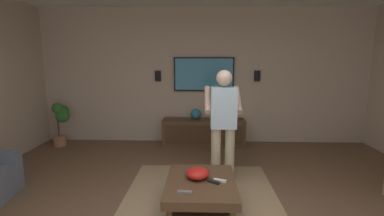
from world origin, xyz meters
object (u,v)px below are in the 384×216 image
(remote_black, at_px, (214,182))
(vase_round, at_px, (196,114))
(tv, at_px, (204,74))
(potted_plant_tall, at_px, (61,119))
(remote_white, at_px, (220,180))
(coffee_table, at_px, (201,189))
(remote_grey, at_px, (185,192))
(bowl, at_px, (198,173))
(wall_speaker_right, at_px, (158,76))
(person_standing, at_px, (223,120))
(media_console, at_px, (204,132))
(wall_speaker_left, at_px, (257,76))

(remote_black, relative_size, vase_round, 0.68)
(tv, height_order, potted_plant_tall, tv)
(potted_plant_tall, relative_size, remote_white, 6.13)
(coffee_table, xyz_separation_m, remote_white, (-0.01, -0.22, 0.12))
(remote_grey, bearing_deg, bowl, -106.35)
(coffee_table, relative_size, wall_speaker_right, 4.55)
(person_standing, bearing_deg, potted_plant_tall, 62.73)
(media_console, height_order, remote_grey, media_console)
(media_console, height_order, remote_black, media_console)
(coffee_table, distance_m, potted_plant_tall, 3.80)
(media_console, bearing_deg, potted_plant_tall, -86.97)
(remote_white, height_order, remote_black, same)
(bowl, height_order, vase_round, vase_round)
(person_standing, height_order, vase_round, person_standing)
(remote_grey, xyz_separation_m, wall_speaker_left, (3.17, -1.33, 1.03))
(potted_plant_tall, distance_m, remote_black, 3.94)
(media_console, height_order, wall_speaker_right, wall_speaker_right)
(tv, xyz_separation_m, person_standing, (-1.99, -0.27, -0.54))
(media_console, height_order, person_standing, person_standing)
(tv, bearing_deg, media_console, 0.00)
(tv, relative_size, person_standing, 0.77)
(media_console, distance_m, wall_speaker_right, 1.53)
(potted_plant_tall, xyz_separation_m, wall_speaker_right, (0.41, -1.96, 0.86))
(media_console, xyz_separation_m, wall_speaker_right, (0.25, 0.97, 1.16))
(vase_round, bearing_deg, tv, -40.56)
(person_standing, distance_m, wall_speaker_right, 2.41)
(media_console, xyz_separation_m, remote_white, (-2.62, -0.17, 0.14))
(bowl, height_order, remote_grey, bowl)
(coffee_table, bearing_deg, remote_grey, 150.86)
(remote_white, distance_m, wall_speaker_right, 3.26)
(person_standing, bearing_deg, remote_white, 173.02)
(person_standing, bearing_deg, tv, 6.77)
(remote_grey, bearing_deg, remote_black, -137.90)
(bowl, bearing_deg, wall_speaker_left, -23.31)
(person_standing, bearing_deg, bowl, 155.23)
(coffee_table, height_order, remote_black, remote_black)
(person_standing, distance_m, bowl, 0.99)
(potted_plant_tall, height_order, remote_white, potted_plant_tall)
(media_console, xyz_separation_m, tv, (0.24, 0.00, 1.20))
(vase_round, bearing_deg, coffee_table, -177.46)
(bowl, relative_size, remote_grey, 1.83)
(media_console, height_order, remote_white, media_console)
(media_console, height_order, wall_speaker_left, wall_speaker_left)
(wall_speaker_left, distance_m, wall_speaker_right, 2.09)
(coffee_table, distance_m, remote_black, 0.19)
(potted_plant_tall, bearing_deg, tv, -82.32)
(wall_speaker_left, bearing_deg, person_standing, 156.94)
(tv, distance_m, remote_white, 3.06)
(coffee_table, bearing_deg, vase_round, 2.54)
(remote_grey, bearing_deg, person_standing, -109.77)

